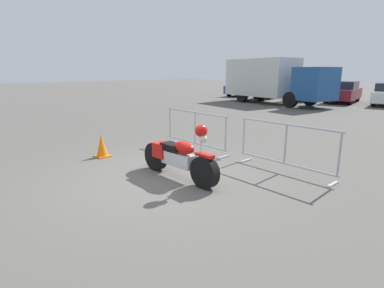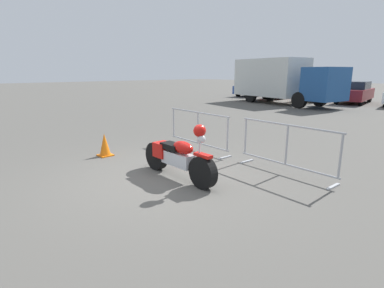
{
  "view_description": "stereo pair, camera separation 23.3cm",
  "coord_description": "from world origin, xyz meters",
  "px_view_note": "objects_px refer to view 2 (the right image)",
  "views": [
    {
      "loc": [
        4.53,
        -3.65,
        2.13
      ],
      "look_at": [
        0.22,
        0.68,
        0.65
      ],
      "focal_mm": 28.0,
      "sensor_mm": 36.0,
      "label": 1
    },
    {
      "loc": [
        4.69,
        -3.48,
        2.13
      ],
      "look_at": [
        0.22,
        0.68,
        0.65
      ],
      "focal_mm": 28.0,
      "sensor_mm": 36.0,
      "label": 2
    }
  ],
  "objects_px": {
    "parked_car_maroon": "(354,92)",
    "parked_car_blue": "(253,88)",
    "crowd_barrier_near": "(198,130)",
    "crowd_barrier_far": "(286,148)",
    "parked_car_red": "(280,90)",
    "traffic_cone": "(105,145)",
    "box_truck": "(280,79)",
    "parked_car_tan": "(314,90)",
    "motorcycle": "(178,156)"
  },
  "relations": [
    {
      "from": "parked_car_maroon",
      "to": "crowd_barrier_near",
      "type": "bearing_deg",
      "value": 178.29
    },
    {
      "from": "crowd_barrier_near",
      "to": "box_truck",
      "type": "xyz_separation_m",
      "value": [
        -5.14,
        12.62,
        1.08
      ]
    },
    {
      "from": "motorcycle",
      "to": "crowd_barrier_near",
      "type": "relative_size",
      "value": 0.9
    },
    {
      "from": "motorcycle",
      "to": "parked_car_maroon",
      "type": "distance_m",
      "value": 18.88
    },
    {
      "from": "motorcycle",
      "to": "traffic_cone",
      "type": "height_order",
      "value": "motorcycle"
    },
    {
      "from": "motorcycle",
      "to": "traffic_cone",
      "type": "relative_size",
      "value": 3.6
    },
    {
      "from": "crowd_barrier_far",
      "to": "traffic_cone",
      "type": "bearing_deg",
      "value": -150.77
    },
    {
      "from": "motorcycle",
      "to": "parked_car_red",
      "type": "bearing_deg",
      "value": 117.11
    },
    {
      "from": "parked_car_blue",
      "to": "parked_car_tan",
      "type": "relative_size",
      "value": 0.94
    },
    {
      "from": "crowd_barrier_near",
      "to": "parked_car_blue",
      "type": "xyz_separation_m",
      "value": [
        -10.3,
        16.75,
        0.16
      ]
    },
    {
      "from": "parked_car_maroon",
      "to": "traffic_cone",
      "type": "relative_size",
      "value": 7.72
    },
    {
      "from": "parked_car_red",
      "to": "parked_car_tan",
      "type": "relative_size",
      "value": 0.91
    },
    {
      "from": "crowd_barrier_near",
      "to": "parked_car_maroon",
      "type": "relative_size",
      "value": 0.52
    },
    {
      "from": "crowd_barrier_near",
      "to": "parked_car_maroon",
      "type": "bearing_deg",
      "value": 96.21
    },
    {
      "from": "box_truck",
      "to": "motorcycle",
      "type": "bearing_deg",
      "value": -54.17
    },
    {
      "from": "crowd_barrier_far",
      "to": "parked_car_red",
      "type": "distance_m",
      "value": 19.42
    },
    {
      "from": "box_truck",
      "to": "parked_car_maroon",
      "type": "bearing_deg",
      "value": 62.86
    },
    {
      "from": "box_truck",
      "to": "parked_car_maroon",
      "type": "distance_m",
      "value": 5.36
    },
    {
      "from": "parked_car_blue",
      "to": "parked_car_red",
      "type": "xyz_separation_m",
      "value": [
        2.83,
        -0.21,
        -0.03
      ]
    },
    {
      "from": "parked_car_red",
      "to": "parked_car_maroon",
      "type": "bearing_deg",
      "value": -95.97
    },
    {
      "from": "crowd_barrier_far",
      "to": "parked_car_blue",
      "type": "distance_m",
      "value": 21.21
    },
    {
      "from": "parked_car_red",
      "to": "parked_car_maroon",
      "type": "relative_size",
      "value": 0.92
    },
    {
      "from": "box_truck",
      "to": "parked_car_tan",
      "type": "distance_m",
      "value": 4.22
    },
    {
      "from": "motorcycle",
      "to": "parked_car_red",
      "type": "xyz_separation_m",
      "value": [
        -8.83,
        18.42,
        0.23
      ]
    },
    {
      "from": "motorcycle",
      "to": "parked_car_blue",
      "type": "bearing_deg",
      "value": 123.54
    },
    {
      "from": "parked_car_blue",
      "to": "parked_car_maroon",
      "type": "xyz_separation_m",
      "value": [
        8.48,
        -0.02,
        0.04
      ]
    },
    {
      "from": "motorcycle",
      "to": "parked_car_blue",
      "type": "xyz_separation_m",
      "value": [
        -11.65,
        18.63,
        0.26
      ]
    },
    {
      "from": "parked_car_blue",
      "to": "parked_car_maroon",
      "type": "height_order",
      "value": "parked_car_maroon"
    },
    {
      "from": "crowd_barrier_near",
      "to": "parked_car_red",
      "type": "bearing_deg",
      "value": 114.32
    },
    {
      "from": "crowd_barrier_near",
      "to": "crowd_barrier_far",
      "type": "height_order",
      "value": "same"
    },
    {
      "from": "parked_car_maroon",
      "to": "traffic_cone",
      "type": "bearing_deg",
      "value": 173.96
    },
    {
      "from": "crowd_barrier_far",
      "to": "parked_car_tan",
      "type": "relative_size",
      "value": 0.51
    },
    {
      "from": "motorcycle",
      "to": "traffic_cone",
      "type": "bearing_deg",
      "value": -171.64
    },
    {
      "from": "parked_car_blue",
      "to": "parked_car_tan",
      "type": "height_order",
      "value": "parked_car_tan"
    },
    {
      "from": "crowd_barrier_near",
      "to": "box_truck",
      "type": "relative_size",
      "value": 0.29
    },
    {
      "from": "crowd_barrier_far",
      "to": "box_truck",
      "type": "distance_m",
      "value": 14.89
    },
    {
      "from": "motorcycle",
      "to": "parked_car_maroon",
      "type": "relative_size",
      "value": 0.47
    },
    {
      "from": "crowd_barrier_far",
      "to": "parked_car_maroon",
      "type": "distance_m",
      "value": 17.34
    },
    {
      "from": "box_truck",
      "to": "traffic_cone",
      "type": "xyz_separation_m",
      "value": [
        3.94,
        -14.8,
        -1.35
      ]
    },
    {
      "from": "parked_car_maroon",
      "to": "parked_car_red",
      "type": "bearing_deg",
      "value": 84.03
    },
    {
      "from": "parked_car_red",
      "to": "crowd_barrier_far",
      "type": "bearing_deg",
      "value": -156.32
    },
    {
      "from": "parked_car_blue",
      "to": "traffic_cone",
      "type": "height_order",
      "value": "parked_car_blue"
    },
    {
      "from": "crowd_barrier_far",
      "to": "parked_car_tan",
      "type": "bearing_deg",
      "value": 113.72
    },
    {
      "from": "parked_car_maroon",
      "to": "traffic_cone",
      "type": "xyz_separation_m",
      "value": [
        0.62,
        -18.92,
        -0.46
      ]
    },
    {
      "from": "crowd_barrier_far",
      "to": "parked_car_maroon",
      "type": "height_order",
      "value": "parked_car_maroon"
    },
    {
      "from": "parked_car_maroon",
      "to": "parked_car_blue",
      "type": "bearing_deg",
      "value": 81.97
    },
    {
      "from": "crowd_barrier_near",
      "to": "parked_car_maroon",
      "type": "distance_m",
      "value": 16.83
    },
    {
      "from": "box_truck",
      "to": "parked_car_tan",
      "type": "relative_size",
      "value": 1.74
    },
    {
      "from": "parked_car_red",
      "to": "traffic_cone",
      "type": "height_order",
      "value": "parked_car_red"
    },
    {
      "from": "crowd_barrier_near",
      "to": "crowd_barrier_far",
      "type": "xyz_separation_m",
      "value": [
        2.7,
        0.0,
        0.0
      ]
    }
  ]
}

